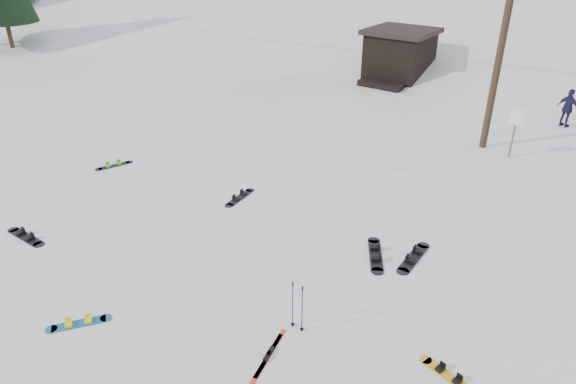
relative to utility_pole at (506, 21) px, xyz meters
The scene contains 17 objects.
ground 14.90m from the utility_pole, 98.13° to the right, with size 200.00×200.00×0.00m, color white.
ski_slope 44.31m from the utility_pole, 92.79° to the left, with size 60.00×75.00×45.00m, color silver.
ridge_left 53.35m from the utility_pole, 138.18° to the left, with size 34.00×85.00×38.00m, color white.
treeline_left 44.65m from the utility_pole, 144.16° to the left, with size 20.00×64.00×10.00m, color black, non-canonical shape.
utility_pole is the anchor object (origin of this frame).
trail_sign 3.60m from the utility_pole, 21.04° to the right, with size 0.50×0.09×1.85m.
lift_hut 10.40m from the utility_pole, 135.24° to the left, with size 3.40×4.10×2.75m.
hero_snowboard 16.34m from the utility_pole, 103.86° to the right, with size 0.89×1.16×0.10m.
hero_skis 14.28m from the utility_pole, 89.57° to the right, with size 0.48×1.55×0.08m.
ski_poles 13.18m from the utility_pole, 89.51° to the right, with size 0.32×0.09×1.18m.
board_scatter_a 16.81m from the utility_pole, 119.64° to the right, with size 1.57×0.31×0.11m.
board_scatter_b 11.04m from the utility_pole, 118.52° to the right, with size 0.41×1.43×0.10m.
board_scatter_c 14.64m from the utility_pole, 136.07° to the right, with size 0.61×1.29×0.09m.
board_scatter_d 10.22m from the utility_pole, 88.98° to the right, with size 1.06×1.51×0.12m.
board_scatter_e 13.15m from the utility_pole, 75.02° to the right, with size 1.26×0.51×0.09m.
board_scatter_f 9.86m from the utility_pole, 83.33° to the right, with size 0.37×1.71×0.12m.
skier_navy 6.15m from the utility_pole, 64.60° to the left, with size 0.95×0.40×1.62m, color #1B183E.
Camera 1 is at (6.90, -5.35, 7.61)m, focal length 32.00 mm.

